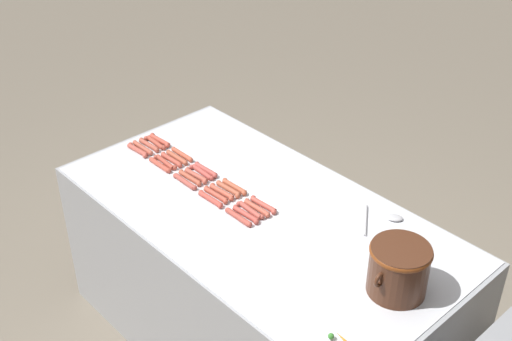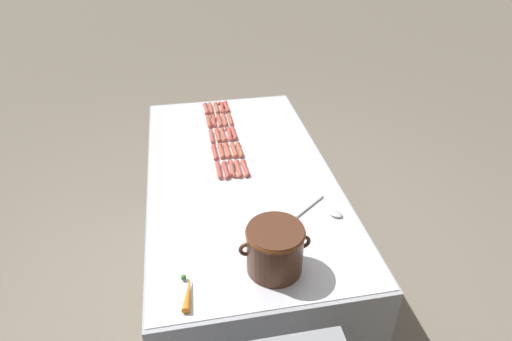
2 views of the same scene
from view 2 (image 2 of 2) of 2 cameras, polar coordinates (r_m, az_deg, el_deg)
ground_plane at (r=2.97m, az=-1.81°, el=-13.85°), size 20.00×20.00×0.00m
griddle_counter at (r=2.67m, az=-1.97°, el=-7.71°), size 1.00×1.92×0.85m
hot_dog_0 at (r=3.11m, az=-3.89°, el=8.30°), size 0.03×0.17×0.02m
hot_dog_1 at (r=2.93m, az=-3.43°, el=6.70°), size 0.03×0.17×0.02m
hot_dog_2 at (r=2.76m, az=-2.92°, el=4.88°), size 0.03×0.17×0.02m
hot_dog_3 at (r=2.58m, az=-2.16°, el=2.71°), size 0.03×0.17×0.02m
hot_dog_4 at (r=2.42m, az=-1.44°, el=0.30°), size 0.03×0.17×0.02m
hot_dog_5 at (r=3.10m, az=-4.55°, el=8.21°), size 0.03×0.17×0.02m
hot_dog_6 at (r=2.92m, az=-4.14°, el=6.59°), size 0.03×0.17×0.02m
hot_dog_7 at (r=2.75m, az=-3.56°, el=4.78°), size 0.03×0.17×0.02m
hot_dog_8 at (r=2.58m, az=-2.99°, el=2.68°), size 0.03×0.17×0.02m
hot_dog_9 at (r=2.41m, az=-2.35°, el=0.24°), size 0.03×0.17×0.02m
hot_dog_10 at (r=3.10m, az=-5.19°, el=8.17°), size 0.03×0.17×0.02m
hot_dog_11 at (r=2.92m, az=-4.80°, el=6.54°), size 0.03×0.17×0.02m
hot_dog_12 at (r=2.75m, az=-4.30°, el=4.67°), size 0.04×0.17×0.02m
hot_dog_13 at (r=2.58m, az=-3.77°, el=2.65°), size 0.03×0.17×0.02m
hot_dog_14 at (r=2.42m, az=-3.17°, el=0.26°), size 0.03×0.17×0.02m
hot_dog_15 at (r=3.10m, az=-5.93°, el=8.11°), size 0.03×0.17×0.02m
hot_dog_16 at (r=2.92m, az=-5.54°, el=6.48°), size 0.04×0.17×0.02m
hot_dog_17 at (r=2.75m, az=-5.03°, el=4.65°), size 0.03×0.17×0.02m
hot_dog_18 at (r=2.58m, az=-4.56°, el=2.58°), size 0.03×0.17×0.02m
hot_dog_19 at (r=2.40m, az=-3.98°, el=0.05°), size 0.03×0.17×0.02m
hot_dog_20 at (r=3.09m, az=-6.55°, el=8.02°), size 0.03×0.17×0.02m
hot_dog_21 at (r=2.92m, az=-6.21°, el=6.39°), size 0.03×0.17×0.02m
hot_dog_22 at (r=2.74m, az=-5.81°, el=4.48°), size 0.03×0.17×0.02m
hot_dog_23 at (r=2.57m, az=-5.42°, el=2.39°), size 0.03×0.17×0.02m
hot_dog_24 at (r=2.41m, az=-4.89°, el=0.05°), size 0.03×0.17×0.02m
bean_pot at (r=1.78m, az=2.50°, el=-10.00°), size 0.30×0.24×0.21m
serving_spoon at (r=2.15m, az=9.25°, el=-5.28°), size 0.24×0.20×0.02m
carrot at (r=1.77m, az=-8.90°, el=-15.44°), size 0.06×0.18×0.03m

